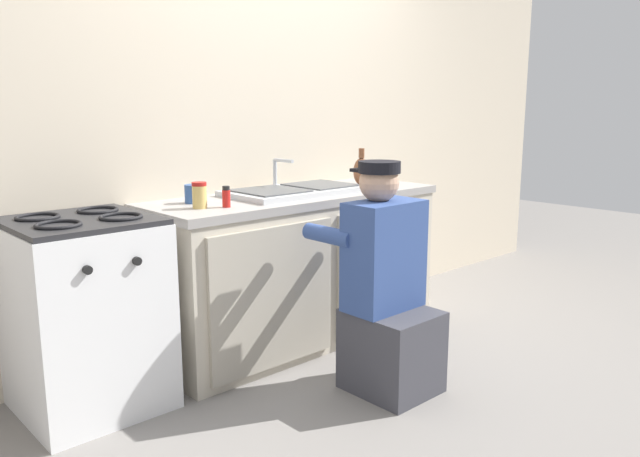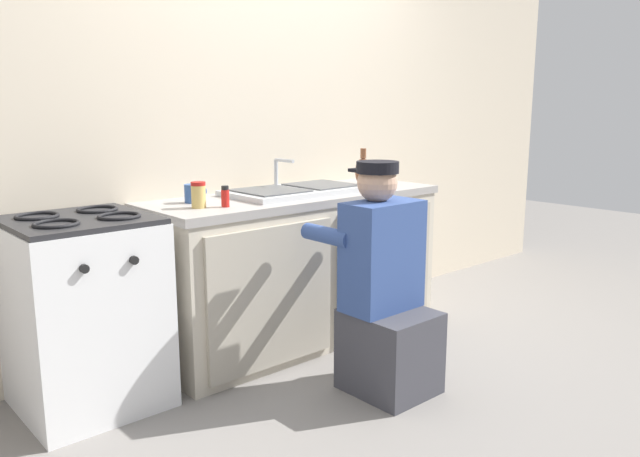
{
  "view_description": "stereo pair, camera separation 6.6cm",
  "coord_description": "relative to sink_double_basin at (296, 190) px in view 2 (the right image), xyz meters",
  "views": [
    {
      "loc": [
        -2.28,
        -2.37,
        1.36
      ],
      "look_at": [
        0.0,
        0.1,
        0.69
      ],
      "focal_mm": 35.0,
      "sensor_mm": 36.0,
      "label": 1
    },
    {
      "loc": [
        -2.23,
        -2.41,
        1.36
      ],
      "look_at": [
        0.0,
        0.1,
        0.69
      ],
      "focal_mm": 35.0,
      "sensor_mm": 36.0,
      "label": 2
    }
  ],
  "objects": [
    {
      "name": "ground_plane",
      "position": [
        0.0,
        -0.3,
        -0.89
      ],
      "size": [
        12.0,
        12.0,
        0.0
      ],
      "primitive_type": "plane",
      "color": "gray"
    },
    {
      "name": "back_wall",
      "position": [
        0.0,
        0.35,
        0.36
      ],
      "size": [
        6.0,
        0.1,
        2.5
      ],
      "primitive_type": "cube",
      "color": "beige",
      "rests_on": "ground_plane"
    },
    {
      "name": "counter_cabinet",
      "position": [
        0.0,
        -0.01,
        -0.48
      ],
      "size": [
        1.74,
        0.62,
        0.82
      ],
      "color": "beige",
      "rests_on": "ground_plane"
    },
    {
      "name": "countertop",
      "position": [
        0.0,
        -0.0,
        -0.04
      ],
      "size": [
        1.78,
        0.62,
        0.04
      ],
      "primitive_type": "cube",
      "color": "#9E9993",
      "rests_on": "counter_cabinet"
    },
    {
      "name": "sink_double_basin",
      "position": [
        0.0,
        0.0,
        0.0
      ],
      "size": [
        0.8,
        0.44,
        0.19
      ],
      "color": "silver",
      "rests_on": "countertop"
    },
    {
      "name": "stove_range",
      "position": [
        -1.24,
        -0.0,
        -0.45
      ],
      "size": [
        0.6,
        0.62,
        0.89
      ],
      "color": "white",
      "rests_on": "ground_plane"
    },
    {
      "name": "plumber_person",
      "position": [
        -0.11,
        -0.79,
        -0.43
      ],
      "size": [
        0.42,
        0.61,
        1.1
      ],
      "color": "#3F3F47",
      "rests_on": "ground_plane"
    },
    {
      "name": "coffee_mug",
      "position": [
        -0.61,
        0.09,
        0.03
      ],
      "size": [
        0.13,
        0.08,
        0.09
      ],
      "color": "#335699",
      "rests_on": "countertop"
    },
    {
      "name": "condiment_jar",
      "position": [
        -0.68,
        -0.08,
        0.05
      ],
      "size": [
        0.07,
        0.07,
        0.13
      ],
      "color": "#DBB760",
      "rests_on": "countertop"
    },
    {
      "name": "spice_bottle_red",
      "position": [
        -0.57,
        -0.14,
        0.03
      ],
      "size": [
        0.04,
        0.04,
        0.1
      ],
      "color": "red",
      "rests_on": "countertop"
    },
    {
      "name": "vase_decorative",
      "position": [
        0.54,
        0.01,
        0.07
      ],
      "size": [
        0.1,
        0.1,
        0.23
      ],
      "color": "brown",
      "rests_on": "countertop"
    }
  ]
}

